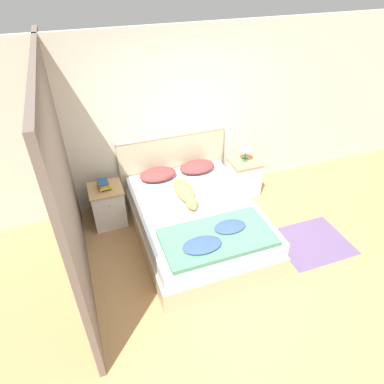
{
  "coord_description": "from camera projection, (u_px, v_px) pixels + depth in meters",
  "views": [
    {
      "loc": [
        -1.31,
        -2.3,
        3.33
      ],
      "look_at": [
        -0.03,
        1.2,
        0.64
      ],
      "focal_mm": 32.0,
      "sensor_mm": 36.0,
      "label": 1
    }
  ],
  "objects": [
    {
      "name": "wall_back",
      "position": [
        172.0,
        120.0,
        4.94
      ],
      "size": [
        9.0,
        0.06,
        2.55
      ],
      "color": "beige",
      "rests_on": "ground_plane"
    },
    {
      "name": "table_lamp",
      "position": [
        246.0,
        146.0,
        5.2
      ],
      "size": [
        0.21,
        0.21,
        0.33
      ],
      "color": "#336B4C",
      "rests_on": "nightstand_right"
    },
    {
      "name": "bed",
      "position": [
        197.0,
        223.0,
        4.65
      ],
      "size": [
        1.57,
        2.1,
        0.54
      ],
      "color": "#C6B28E",
      "rests_on": "ground_plane"
    },
    {
      "name": "pillow_left",
      "position": [
        158.0,
        174.0,
        4.99
      ],
      "size": [
        0.54,
        0.34,
        0.15
      ],
      "color": "brown",
      "rests_on": "bed"
    },
    {
      "name": "wall_side_left",
      "position": [
        65.0,
        180.0,
        3.69
      ],
      "size": [
        0.06,
        3.1,
        2.55
      ],
      "color": "#706056",
      "rests_on": "ground_plane"
    },
    {
      "name": "rug",
      "position": [
        312.0,
        242.0,
        4.72
      ],
      "size": [
        0.97,
        0.82,
        0.0
      ],
      "color": "#604C75",
      "rests_on": "ground_plane"
    },
    {
      "name": "book_stack",
      "position": [
        104.0,
        184.0,
        4.72
      ],
      "size": [
        0.18,
        0.24,
        0.1
      ],
      "color": "#232328",
      "rests_on": "nightstand_left"
    },
    {
      "name": "nightstand_left",
      "position": [
        108.0,
        205.0,
        4.9
      ],
      "size": [
        0.47,
        0.45,
        0.6
      ],
      "color": "white",
      "rests_on": "ground_plane"
    },
    {
      "name": "quilt",
      "position": [
        217.0,
        237.0,
        3.97
      ],
      "size": [
        1.3,
        0.7,
        0.11
      ],
      "color": "#4C8466",
      "rests_on": "bed"
    },
    {
      "name": "dog",
      "position": [
        185.0,
        192.0,
        4.61
      ],
      "size": [
        0.24,
        0.79,
        0.18
      ],
      "color": "tan",
      "rests_on": "bed"
    },
    {
      "name": "ground_plane",
      "position": [
        229.0,
        290.0,
        4.06
      ],
      "size": [
        16.0,
        16.0,
        0.0
      ],
      "primitive_type": "plane",
      "color": "tan"
    },
    {
      "name": "nightstand_right",
      "position": [
        244.0,
        177.0,
        5.5
      ],
      "size": [
        0.47,
        0.45,
        0.6
      ],
      "color": "white",
      "rests_on": "ground_plane"
    },
    {
      "name": "pillow_right",
      "position": [
        197.0,
        167.0,
        5.16
      ],
      "size": [
        0.54,
        0.34,
        0.15
      ],
      "color": "brown",
      "rests_on": "bed"
    },
    {
      "name": "headboard",
      "position": [
        173.0,
        165.0,
        5.29
      ],
      "size": [
        1.65,
        0.06,
        1.1
      ],
      "color": "#C6B28E",
      "rests_on": "ground_plane"
    }
  ]
}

